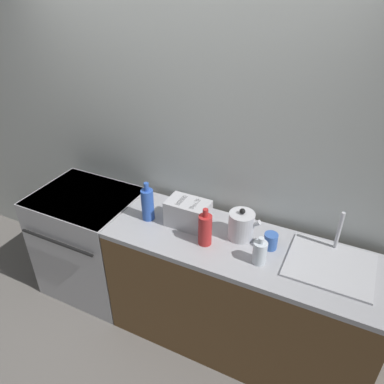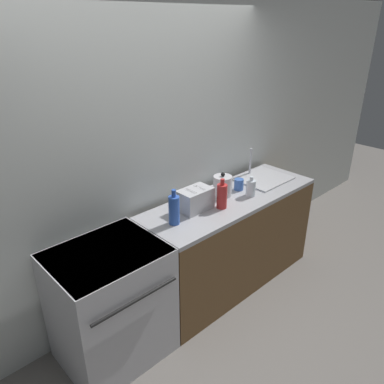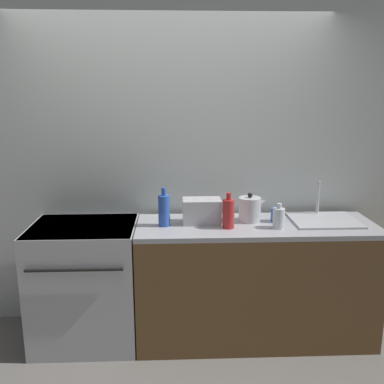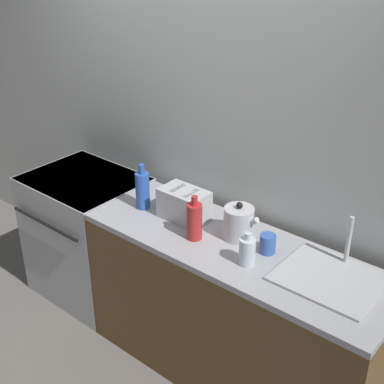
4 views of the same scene
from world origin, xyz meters
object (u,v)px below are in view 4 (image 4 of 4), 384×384
at_px(stove, 88,235).
at_px(kettle, 239,223).
at_px(bottle_blue, 143,190).
at_px(cup_blue, 268,244).
at_px(bottle_red, 194,221).
at_px(bottle_clear, 247,251).
at_px(toaster, 184,204).

height_order(stove, kettle, kettle).
distance_m(bottle_blue, cup_blue, 0.86).
xyz_separation_m(bottle_blue, bottle_red, (0.47, -0.07, -0.01)).
xyz_separation_m(bottle_clear, cup_blue, (0.02, 0.16, -0.02)).
xyz_separation_m(kettle, toaster, (-0.37, -0.03, -0.00)).
bearing_deg(kettle, bottle_red, -139.03).
relative_size(stove, cup_blue, 8.81).
height_order(bottle_blue, cup_blue, bottle_blue).
xyz_separation_m(bottle_red, bottle_clear, (0.37, -0.02, -0.03)).
bearing_deg(stove, cup_blue, 1.70).
height_order(bottle_clear, cup_blue, bottle_clear).
xyz_separation_m(toaster, bottle_blue, (-0.28, -0.06, 0.03)).
relative_size(stove, toaster, 3.25).
height_order(bottle_red, bottle_clear, bottle_red).
relative_size(bottle_red, bottle_clear, 1.43).
bearing_deg(bottle_red, cup_blue, 19.86).
relative_size(bottle_blue, bottle_clear, 1.57).
height_order(stove, cup_blue, cup_blue).
bearing_deg(kettle, stove, -177.09).
relative_size(bottle_clear, cup_blue, 1.74).
bearing_deg(bottle_red, kettle, 40.97).
xyz_separation_m(stove, kettle, (1.26, 0.06, 0.55)).
height_order(bottle_red, cup_blue, bottle_red).
bearing_deg(stove, bottle_clear, -4.59).
xyz_separation_m(bottle_blue, cup_blue, (0.86, 0.07, -0.07)).
relative_size(toaster, bottle_clear, 1.55).
height_order(toaster, bottle_clear, same).
xyz_separation_m(stove, bottle_clear, (1.45, -0.12, 0.53)).
bearing_deg(bottle_blue, toaster, 11.91).
bearing_deg(stove, bottle_red, -5.15).
bearing_deg(bottle_blue, bottle_red, -8.63).
distance_m(stove, bottle_clear, 1.54).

